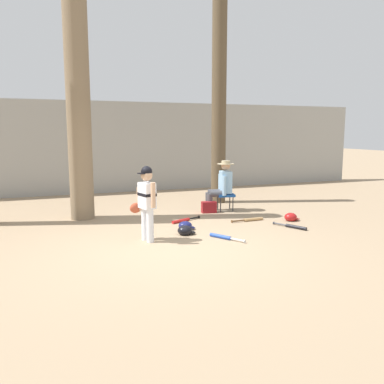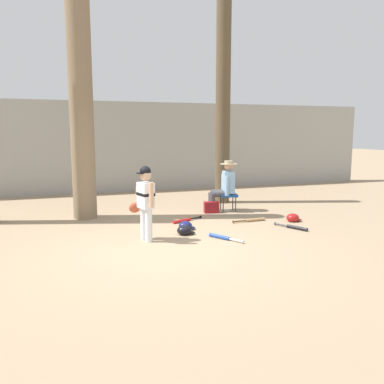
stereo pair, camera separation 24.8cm
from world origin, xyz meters
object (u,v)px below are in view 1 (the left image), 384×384
at_px(young_ballplayer, 146,199).
at_px(seated_spectator, 221,184).
at_px(folding_stool, 225,196).
at_px(bat_black_composite, 293,227).
at_px(tree_near_player, 78,91).
at_px(batting_helmet_black, 185,230).
at_px(bat_blue_youth, 223,237).
at_px(handbag_beside_stool, 209,207).
at_px(batting_helmet_red, 291,217).
at_px(batting_helmet_navy, 185,226).
at_px(tree_behind_spectator, 219,113).
at_px(bat_red_barrel, 183,220).
at_px(bat_wood_tan, 251,219).

distance_m(young_ballplayer, seated_spectator, 3.08).
relative_size(folding_stool, bat_black_composite, 0.68).
distance_m(folding_stool, bat_black_composite, 2.18).
bearing_deg(tree_near_player, seated_spectator, -4.85).
xyz_separation_m(bat_black_composite, batting_helmet_black, (-2.16, 0.28, 0.05)).
bearing_deg(bat_blue_youth, folding_stool, 63.84).
xyz_separation_m(handbag_beside_stool, batting_helmet_red, (1.29, -1.42, -0.05)).
distance_m(bat_blue_youth, batting_helmet_navy, 0.94).
relative_size(tree_behind_spectator, bat_blue_youth, 8.06).
distance_m(bat_red_barrel, bat_blue_youth, 1.54).
relative_size(seated_spectator, bat_red_barrel, 1.62).
bearing_deg(batting_helmet_red, tree_near_player, 156.26).
xyz_separation_m(tree_behind_spectator, bat_blue_youth, (-1.46, -3.44, -2.32)).
xyz_separation_m(tree_behind_spectator, young_ballplayer, (-2.76, -3.10, -1.61)).
distance_m(seated_spectator, bat_black_composite, 2.28).
bearing_deg(young_ballplayer, batting_helmet_red, 8.06).
height_order(bat_wood_tan, batting_helmet_navy, batting_helmet_navy).
height_order(bat_red_barrel, batting_helmet_red, batting_helmet_red).
xyz_separation_m(batting_helmet_red, batting_helmet_navy, (-2.36, 0.05, -0.00)).
bearing_deg(tree_near_player, tree_behind_spectator, 12.95).
bearing_deg(bat_blue_youth, tree_behind_spectator, 67.05).
bearing_deg(tree_behind_spectator, handbag_beside_stool, -122.80).
bearing_deg(tree_behind_spectator, bat_wood_tan, -97.23).
height_order(young_ballplayer, bat_wood_tan, young_ballplayer).
bearing_deg(batting_helmet_red, tree_behind_spectator, 100.75).
distance_m(bat_black_composite, bat_wood_tan, 0.98).
distance_m(tree_behind_spectator, batting_helmet_navy, 3.92).
height_order(young_ballplayer, bat_blue_youth, young_ballplayer).
distance_m(handbag_beside_stool, bat_black_composite, 2.22).
bearing_deg(batting_helmet_black, bat_blue_youth, -43.31).
height_order(bat_black_composite, batting_helmet_black, batting_helmet_black).
relative_size(batting_helmet_red, batting_helmet_navy, 1.02).
bearing_deg(bat_red_barrel, batting_helmet_navy, -105.66).
xyz_separation_m(batting_helmet_black, batting_helmet_navy, (0.13, 0.35, -0.00)).
height_order(folding_stool, seated_spectator, seated_spectator).
bearing_deg(handbag_beside_stool, young_ballplayer, -136.30).
distance_m(tree_near_player, batting_helmet_navy, 3.63).
relative_size(young_ballplayer, bat_wood_tan, 1.73).
bearing_deg(bat_black_composite, young_ballplayer, 177.67).
bearing_deg(seated_spectator, bat_black_composite, -74.62).
height_order(young_ballplayer, handbag_beside_stool, young_ballplayer).
bearing_deg(batting_helmet_black, batting_helmet_red, 6.81).
bearing_deg(batting_helmet_navy, folding_stool, 43.57).
bearing_deg(seated_spectator, bat_wood_tan, -84.78).
bearing_deg(tree_behind_spectator, batting_helmet_red, -79.25).
bearing_deg(folding_stool, batting_helmet_black, -132.71).
distance_m(seated_spectator, bat_blue_youth, 2.63).
xyz_separation_m(bat_red_barrel, bat_wood_tan, (1.38, -0.44, 0.00)).
distance_m(batting_helmet_black, batting_helmet_red, 2.51).
bearing_deg(batting_helmet_navy, bat_blue_youth, -64.54).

